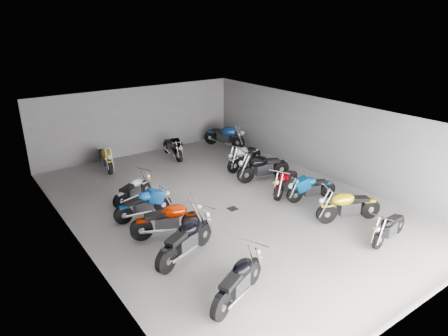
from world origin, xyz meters
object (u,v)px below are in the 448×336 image
(motorcycle_left_a, at_px, (239,281))
(motorcycle_right_c, at_px, (311,188))
(motorcycle_left_e, at_px, (144,204))
(motorcycle_right_e, at_px, (263,167))
(motorcycle_back_b, at_px, (106,157))
(motorcycle_back_f, at_px, (225,136))
(motorcycle_right_a, at_px, (389,227))
(motorcycle_back_d, at_px, (173,147))
(motorcycle_left_d, at_px, (168,220))
(motorcycle_left_c, at_px, (186,239))
(motorcycle_right_f, at_px, (244,157))
(drain_grate, at_px, (233,209))
(motorcycle_right_d, at_px, (286,181))
(motorcycle_left_f, at_px, (133,190))

(motorcycle_left_a, distance_m, motorcycle_right_c, 6.14)
(motorcycle_left_e, xyz_separation_m, motorcycle_right_e, (5.32, 0.20, 0.08))
(motorcycle_back_b, xyz_separation_m, motorcycle_back_f, (6.08, -0.44, 0.04))
(motorcycle_right_c, height_order, motorcycle_right_e, motorcycle_right_e)
(motorcycle_right_a, relative_size, motorcycle_back_d, 0.88)
(motorcycle_left_d, height_order, motorcycle_back_f, motorcycle_back_f)
(motorcycle_left_c, height_order, motorcycle_right_a, motorcycle_left_c)
(motorcycle_right_a, xyz_separation_m, motorcycle_right_e, (0.09, 5.76, 0.11))
(motorcycle_back_d, bearing_deg, motorcycle_left_d, 66.65)
(motorcycle_right_f, bearing_deg, motorcycle_right_a, 162.92)
(motorcycle_left_d, distance_m, motorcycle_back_b, 6.68)
(drain_grate, distance_m, motorcycle_left_d, 2.73)
(drain_grate, distance_m, motorcycle_back_d, 6.07)
(motorcycle_left_a, height_order, motorcycle_right_f, motorcycle_right_f)
(motorcycle_right_e, bearing_deg, motorcycle_right_d, -175.19)
(drain_grate, height_order, motorcycle_back_d, motorcycle_back_d)
(motorcycle_left_c, height_order, motorcycle_back_b, motorcycle_left_c)
(motorcycle_right_c, distance_m, motorcycle_right_d, 0.99)
(motorcycle_left_a, height_order, motorcycle_right_a, motorcycle_left_a)
(motorcycle_left_c, xyz_separation_m, motorcycle_right_d, (5.20, 1.49, -0.07))
(motorcycle_back_b, bearing_deg, motorcycle_left_f, 93.21)
(motorcycle_right_c, relative_size, motorcycle_back_b, 0.89)
(motorcycle_left_c, distance_m, motorcycle_back_d, 8.47)
(motorcycle_left_a, bearing_deg, motorcycle_right_a, 62.31)
(motorcycle_left_a, xyz_separation_m, motorcycle_right_d, (5.12, 3.73, -0.02))
(motorcycle_right_f, relative_size, motorcycle_back_b, 1.00)
(motorcycle_right_c, bearing_deg, drain_grate, 84.31)
(motorcycle_back_f, bearing_deg, motorcycle_right_e, 50.84)
(motorcycle_left_d, distance_m, motorcycle_left_f, 2.90)
(motorcycle_right_e, xyz_separation_m, motorcycle_right_f, (0.23, 1.50, -0.03))
(motorcycle_left_f, xyz_separation_m, motorcycle_right_f, (5.32, 0.30, 0.09))
(drain_grate, relative_size, motorcycle_back_f, 0.14)
(motorcycle_left_a, distance_m, motorcycle_right_f, 8.73)
(motorcycle_right_d, xyz_separation_m, motorcycle_back_d, (-1.43, 6.09, 0.02))
(motorcycle_left_a, relative_size, motorcycle_left_c, 0.91)
(motorcycle_right_e, bearing_deg, motorcycle_left_c, 131.01)
(drain_grate, xyz_separation_m, motorcycle_left_c, (-2.81, -1.62, 0.55))
(motorcycle_left_c, xyz_separation_m, motorcycle_left_d, (0.15, 1.31, -0.02))
(drain_grate, height_order, motorcycle_left_c, motorcycle_left_c)
(motorcycle_right_a, distance_m, motorcycle_back_b, 11.67)
(motorcycle_left_e, xyz_separation_m, motorcycle_right_d, (5.14, -1.33, 0.01))
(motorcycle_back_b, distance_m, motorcycle_back_f, 6.09)
(motorcycle_left_d, xyz_separation_m, motorcycle_left_f, (0.15, 2.90, -0.09))
(motorcycle_right_f, bearing_deg, motorcycle_right_d, 157.61)
(motorcycle_right_c, relative_size, motorcycle_back_d, 0.92)
(motorcycle_back_d, xyz_separation_m, motorcycle_back_f, (2.98, -0.06, 0.06))
(motorcycle_left_a, xyz_separation_m, motorcycle_left_d, (0.07, 3.56, 0.02))
(motorcycle_left_e, distance_m, motorcycle_right_e, 5.33)
(motorcycle_left_d, relative_size, motorcycle_right_d, 1.13)
(motorcycle_right_a, distance_m, motorcycle_back_f, 10.38)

